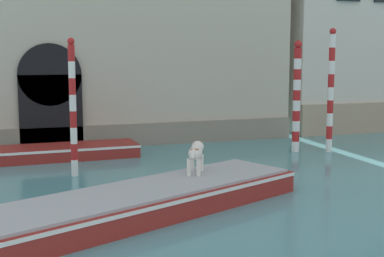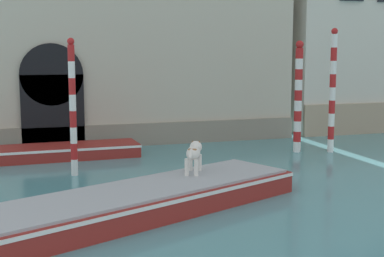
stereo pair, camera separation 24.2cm
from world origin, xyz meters
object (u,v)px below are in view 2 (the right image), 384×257
object	(u,v)px
boat_moored_near_palazzo	(65,151)
mooring_pole_0	(298,96)
dog_on_deck	(194,153)
mooring_pole_1	(73,107)
boat_foreground	(122,204)
mooring_pole_4	(332,90)

from	to	relation	value
boat_moored_near_palazzo	mooring_pole_0	bearing A→B (deg)	-10.92
dog_on_deck	mooring_pole_1	world-z (taller)	mooring_pole_1
boat_foreground	boat_moored_near_palazzo	distance (m)	7.14
boat_moored_near_palazzo	mooring_pole_1	bearing A→B (deg)	-90.54
boat_moored_near_palazzo	mooring_pole_4	bearing A→B (deg)	-12.24
boat_foreground	boat_moored_near_palazzo	size ratio (longest dim) A/B	1.84
boat_foreground	mooring_pole_4	bearing A→B (deg)	9.13
boat_moored_near_palazzo	mooring_pole_1	size ratio (longest dim) A/B	1.26
mooring_pole_4	mooring_pole_0	bearing A→B (deg)	160.13
boat_foreground	mooring_pole_4	world-z (taller)	mooring_pole_4
boat_moored_near_palazzo	mooring_pole_0	distance (m)	8.18
boat_moored_near_palazzo	mooring_pole_4	distance (m)	9.36
mooring_pole_0	mooring_pole_1	distance (m)	7.96
boat_moored_near_palazzo	mooring_pole_1	distance (m)	3.19
boat_foreground	dog_on_deck	world-z (taller)	dog_on_deck
boat_foreground	boat_moored_near_palazzo	bearing A→B (deg)	71.16
dog_on_deck	mooring_pole_1	bearing A→B (deg)	66.18
mooring_pole_0	mooring_pole_1	xyz separation A→B (m)	(-7.84, -1.37, -0.01)
dog_on_deck	mooring_pole_0	bearing A→B (deg)	-22.90
boat_foreground	mooring_pole_4	size ratio (longest dim) A/B	2.08
boat_moored_near_palazzo	mooring_pole_1	xyz separation A→B (m)	(0.04, -2.69, 1.72)
boat_moored_near_palazzo	mooring_pole_0	size ratio (longest dim) A/B	1.25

